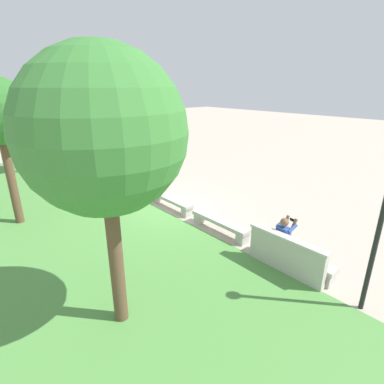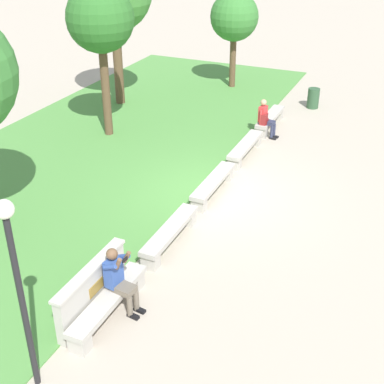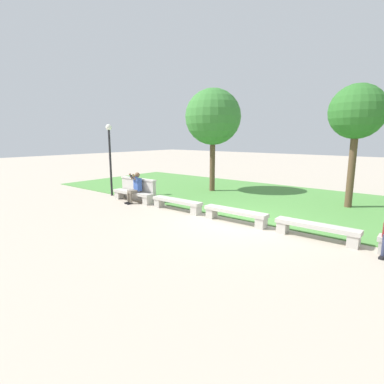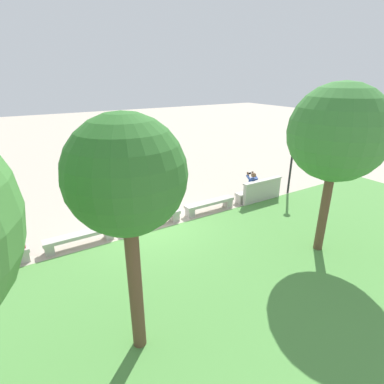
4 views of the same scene
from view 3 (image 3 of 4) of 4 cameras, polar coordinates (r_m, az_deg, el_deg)
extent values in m
plane|color=#B2A593|center=(10.21, 8.15, -5.78)|extent=(80.00, 80.00, 0.00)
cube|color=#518E42|center=(14.04, 17.43, -1.59)|extent=(24.78, 8.00, 0.03)
cube|color=#B7B2A8|center=(13.50, -11.24, -0.15)|extent=(2.28, 0.40, 0.12)
cube|color=#B7B2A8|center=(14.29, -13.67, -0.59)|extent=(0.28, 0.34, 0.33)
cube|color=#B7B2A8|center=(12.84, -8.47, -1.64)|extent=(0.28, 0.34, 0.33)
cube|color=#B7B2A8|center=(11.63, -2.94, -1.68)|extent=(2.28, 0.40, 0.12)
cube|color=#B7B2A8|center=(12.33, -6.24, -2.09)|extent=(0.28, 0.34, 0.33)
cube|color=#B7B2A8|center=(11.08, 0.76, -3.48)|extent=(0.28, 0.34, 0.33)
cube|color=#B7B2A8|center=(10.11, 8.21, -3.66)|extent=(2.28, 0.40, 0.12)
cube|color=#B7B2A8|center=(10.67, 3.76, -4.06)|extent=(0.28, 0.34, 0.33)
cube|color=#B7B2A8|center=(9.73, 13.04, -5.77)|extent=(0.28, 0.34, 0.33)
cube|color=#B7B2A8|center=(9.10, 22.59, -5.99)|extent=(2.28, 0.40, 0.12)
cube|color=#B7B2A8|center=(9.46, 16.91, -6.43)|extent=(0.28, 0.34, 0.33)
cube|color=#B7B2A8|center=(8.96, 28.41, -8.22)|extent=(0.28, 0.34, 0.33)
cube|color=#B7B2A8|center=(13.70, -10.16, 0.40)|extent=(2.08, 0.18, 0.95)
cube|color=beige|center=(13.62, -10.23, 2.49)|extent=(2.14, 0.24, 0.06)
cube|color=olive|center=(13.62, -10.49, 0.82)|extent=(0.44, 0.02, 0.22)
cube|color=black|center=(13.20, -12.24, -2.03)|extent=(0.13, 0.25, 0.06)
cylinder|color=#6B6051|center=(13.20, -12.01, -1.09)|extent=(0.11, 0.11, 0.42)
cube|color=black|center=(13.04, -11.79, -2.17)|extent=(0.13, 0.25, 0.06)
cylinder|color=#6B6051|center=(13.03, -11.56, -1.23)|extent=(0.11, 0.11, 0.42)
cube|color=#6B6051|center=(13.16, -11.12, 0.10)|extent=(0.36, 0.46, 0.12)
cube|color=#33519E|center=(13.23, -10.32, 1.42)|extent=(0.37, 0.27, 0.56)
sphere|color=brown|center=(13.17, -10.38, 3.22)|extent=(0.22, 0.22, 0.22)
cylinder|color=#33519E|center=(13.29, -11.17, 2.70)|extent=(0.13, 0.32, 0.21)
cylinder|color=brown|center=(13.16, -11.55, 2.95)|extent=(0.12, 0.20, 0.27)
cylinder|color=#33519E|center=(12.97, -10.28, 2.54)|extent=(0.13, 0.32, 0.21)
cylinder|color=brown|center=(12.94, -10.97, 2.85)|extent=(0.08, 0.18, 0.27)
cube|color=black|center=(13.01, -11.49, 3.05)|extent=(0.15, 0.03, 0.08)
cube|color=black|center=(8.54, 32.45, -10.47)|extent=(0.13, 0.23, 0.06)
cylinder|color=#2D334C|center=(8.53, 32.70, -9.03)|extent=(0.10, 0.10, 0.42)
cylinder|color=brown|center=(13.49, 28.10, 3.91)|extent=(0.27, 0.27, 3.16)
sphere|color=#2D6B28|center=(13.46, 28.94, 13.28)|extent=(2.09, 2.09, 2.09)
cylinder|color=brown|center=(15.64, 3.90, 5.54)|extent=(0.27, 0.27, 2.98)
sphere|color=#387A33|center=(15.61, 4.01, 14.09)|extent=(2.81, 2.81, 2.81)
cylinder|color=black|center=(14.94, -15.27, 5.26)|extent=(0.10, 0.10, 3.13)
sphere|color=white|center=(14.89, -15.59, 11.81)|extent=(0.28, 0.28, 0.28)
camera|label=1|loc=(20.27, -3.59, 15.39)|focal=28.00mm
camera|label=2|loc=(17.63, -39.95, 21.49)|focal=50.00mm
camera|label=4|loc=(18.02, 37.24, 16.43)|focal=28.00mm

